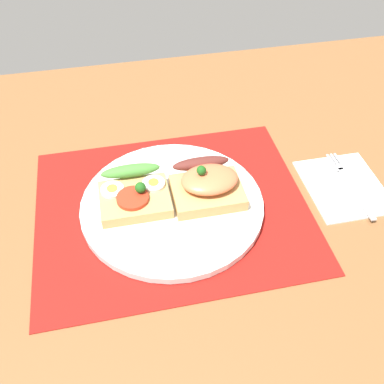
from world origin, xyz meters
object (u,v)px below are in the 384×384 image
object	(u,v)px
plate	(172,205)
sandwich_egg_tomato	(134,193)
sandwich_salmon	(207,184)
fork	(349,182)
napkin	(344,186)

from	to	relation	value
plate	sandwich_egg_tomato	bearing A→B (deg)	163.15
plate	sandwich_salmon	distance (cm)	6.07
sandwich_salmon	fork	xyz separation A→B (cm)	(22.45, -1.67, -2.63)
plate	fork	distance (cm)	27.92
sandwich_salmon	plate	bearing A→B (deg)	-171.79
sandwich_salmon	fork	bearing A→B (deg)	-4.26
sandwich_salmon	napkin	distance (cm)	21.94
sandwich_egg_tomato	napkin	size ratio (longest dim) A/B	0.73
sandwich_salmon	napkin	bearing A→B (deg)	-4.60
sandwich_egg_tomato	napkin	world-z (taller)	sandwich_egg_tomato
napkin	fork	bearing A→B (deg)	5.05
sandwich_egg_tomato	sandwich_salmon	size ratio (longest dim) A/B	0.98
plate	fork	bearing A→B (deg)	-1.81
plate	sandwich_egg_tomato	xyz separation A→B (cm)	(-5.31, 1.61, 1.91)
sandwich_egg_tomato	napkin	distance (cm)	32.62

